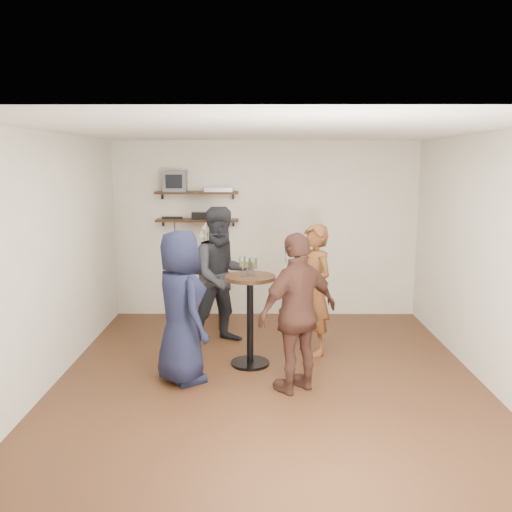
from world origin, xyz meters
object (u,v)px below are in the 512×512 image
(drinks_table, at_px, (250,308))
(person_brown, at_px, (298,313))
(person_dark, at_px, (223,276))
(crt_monitor, at_px, (175,181))
(person_navy, at_px, (181,307))
(radio, at_px, (199,216))
(dvd_deck, at_px, (219,189))
(side_table, at_px, (207,292))
(person_plaid, at_px, (314,290))

(drinks_table, relative_size, person_brown, 0.64)
(drinks_table, xyz_separation_m, person_dark, (-0.36, 0.77, 0.20))
(crt_monitor, xyz_separation_m, person_navy, (0.39, -2.43, -1.21))
(radio, distance_m, person_dark, 1.41)
(crt_monitor, distance_m, dvd_deck, 0.64)
(crt_monitor, bearing_deg, person_brown, -59.10)
(crt_monitor, height_order, side_table, crt_monitor)
(person_plaid, bearing_deg, side_table, -155.40)
(drinks_table, bearing_deg, dvd_deck, 103.71)
(dvd_deck, relative_size, person_dark, 0.23)
(person_brown, bearing_deg, dvd_deck, -105.02)
(side_table, height_order, drinks_table, drinks_table)
(drinks_table, bearing_deg, crt_monitor, 119.35)
(person_navy, bearing_deg, drinks_table, -90.00)
(radio, bearing_deg, person_brown, -64.77)
(person_plaid, distance_m, person_navy, 1.70)
(person_dark, bearing_deg, person_navy, -130.92)
(crt_monitor, height_order, drinks_table, crt_monitor)
(drinks_table, relative_size, person_navy, 0.65)
(person_plaid, bearing_deg, radio, -163.44)
(person_navy, bearing_deg, person_dark, -49.08)
(dvd_deck, relative_size, person_brown, 0.25)
(side_table, bearing_deg, person_dark, -68.37)
(person_brown, bearing_deg, radio, -99.77)
(radio, xyz_separation_m, side_table, (0.13, -0.49, -1.03))
(drinks_table, bearing_deg, person_navy, -147.22)
(radio, relative_size, person_plaid, 0.14)
(drinks_table, bearing_deg, person_dark, 114.62)
(dvd_deck, distance_m, side_table, 1.50)
(crt_monitor, height_order, person_dark, crt_monitor)
(radio, xyz_separation_m, drinks_table, (0.77, -1.97, -0.85))
(side_table, xyz_separation_m, person_brown, (1.12, -2.17, 0.32))
(radio, bearing_deg, dvd_deck, 0.00)
(crt_monitor, bearing_deg, dvd_deck, 0.00)
(drinks_table, bearing_deg, radio, 111.30)
(dvd_deck, bearing_deg, radio, 180.00)
(person_navy, relative_size, person_brown, 1.00)
(person_plaid, bearing_deg, crt_monitor, -157.70)
(crt_monitor, relative_size, person_plaid, 0.20)
(radio, xyz_separation_m, person_plaid, (1.52, -1.57, -0.73))
(crt_monitor, bearing_deg, person_plaid, -40.18)
(person_brown, bearing_deg, side_table, -97.70)
(radio, xyz_separation_m, person_brown, (1.26, -2.66, -0.71))
(dvd_deck, height_order, person_navy, dvd_deck)
(dvd_deck, bearing_deg, person_navy, -95.58)
(radio, relative_size, person_navy, 0.14)
(person_dark, relative_size, person_navy, 1.08)
(crt_monitor, distance_m, person_dark, 1.81)
(dvd_deck, distance_m, person_plaid, 2.29)
(crt_monitor, relative_size, person_brown, 0.20)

